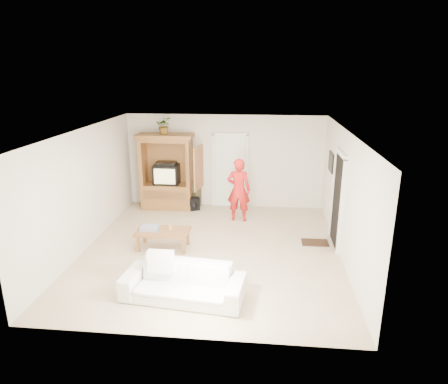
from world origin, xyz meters
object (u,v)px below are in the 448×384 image
object	(u,v)px
armoire	(168,177)
man	(239,190)
coffee_table	(163,233)
sofa	(183,282)

from	to	relation	value
armoire	man	world-z (taller)	armoire
armoire	coffee_table	world-z (taller)	armoire
coffee_table	armoire	bearing A→B (deg)	101.43
man	sofa	distance (m)	3.90
coffee_table	man	bearing A→B (deg)	51.27
armoire	sofa	xyz separation A→B (m)	(1.35, -4.61, -0.61)
armoire	man	distance (m)	2.20
armoire	sofa	distance (m)	4.84
man	sofa	bearing A→B (deg)	84.23
sofa	coffee_table	size ratio (longest dim) A/B	1.80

